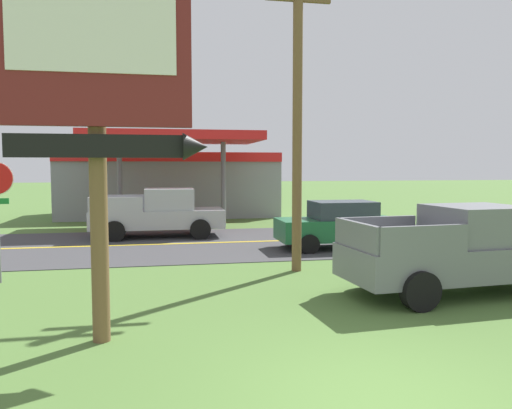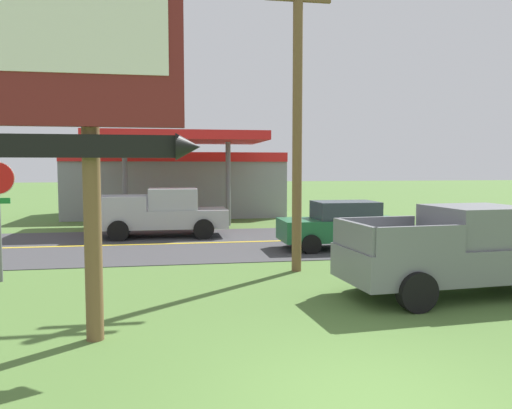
{
  "view_description": "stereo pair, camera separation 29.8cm",
  "coord_description": "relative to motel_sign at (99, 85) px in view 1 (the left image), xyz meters",
  "views": [
    {
      "loc": [
        -2.58,
        -5.38,
        2.83
      ],
      "look_at": [
        0.0,
        8.0,
        1.8
      ],
      "focal_mm": 35.26,
      "sensor_mm": 36.0,
      "label": 1
    },
    {
      "loc": [
        -2.29,
        -5.43,
        2.83
      ],
      "look_at": [
        0.0,
        8.0,
        1.8
      ],
      "focal_mm": 35.26,
      "sensor_mm": 36.0,
      "label": 2
    }
  ],
  "objects": [
    {
      "name": "car_green_mid_lane",
      "position": [
        6.98,
        8.21,
        -3.26
      ],
      "size": [
        4.2,
        2.0,
        1.64
      ],
      "color": "#1E6038",
      "rests_on": "ground"
    },
    {
      "name": "utility_pole",
      "position": [
        4.53,
        4.87,
        0.46
      ],
      "size": [
        1.95,
        0.26,
        8.5
      ],
      "color": "brown",
      "rests_on": "ground"
    },
    {
      "name": "pickup_silver_on_road",
      "position": [
        0.89,
        12.21,
        -3.12
      ],
      "size": [
        5.2,
        2.24,
        1.96
      ],
      "color": "#A8AAAF",
      "rests_on": "ground"
    },
    {
      "name": "ground_plane",
      "position": [
        3.47,
        -2.79,
        -4.09
      ],
      "size": [
        180.0,
        180.0,
        0.0
      ],
      "primitive_type": "plane",
      "color": "#4C7033"
    },
    {
      "name": "gas_station",
      "position": [
        1.51,
        21.36,
        -2.14
      ],
      "size": [
        12.0,
        11.5,
        4.4
      ],
      "color": "gray",
      "rests_on": "ground"
    },
    {
      "name": "road_centre_line",
      "position": [
        3.47,
        10.21,
        -4.06
      ],
      "size": [
        126.0,
        0.2,
        0.01
      ],
      "primitive_type": "cube",
      "color": "gold",
      "rests_on": "road_asphalt"
    },
    {
      "name": "pickup_grey_parked_on_lawn",
      "position": [
        7.47,
        1.82,
        -3.12
      ],
      "size": [
        5.34,
        2.56,
        1.96
      ],
      "color": "slate",
      "rests_on": "ground"
    },
    {
      "name": "motel_sign",
      "position": [
        0.0,
        0.0,
        0.0
      ],
      "size": [
        3.21,
        0.54,
        6.1
      ],
      "color": "brown",
      "rests_on": "ground"
    },
    {
      "name": "road_asphalt",
      "position": [
        3.47,
        10.21,
        -4.08
      ],
      "size": [
        140.0,
        8.0,
        0.02
      ],
      "primitive_type": "cube",
      "color": "#3D3D3F",
      "rests_on": "ground"
    }
  ]
}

